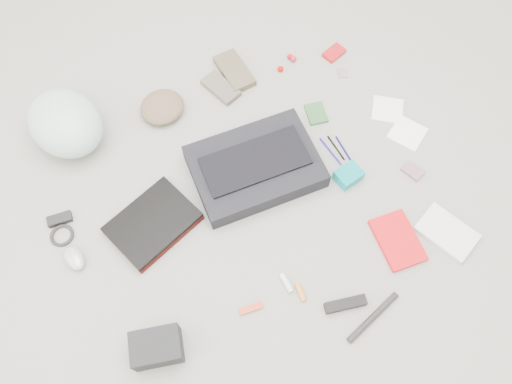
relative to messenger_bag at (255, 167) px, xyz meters
name	(u,v)px	position (x,y,z in m)	size (l,w,h in m)	color
ground_plane	(256,197)	(-0.05, -0.11, -0.04)	(4.00, 4.00, 0.00)	gray
messenger_bag	(255,167)	(0.00, 0.00, 0.00)	(0.51, 0.36, 0.08)	black
bag_flap	(255,161)	(0.00, 0.00, 0.05)	(0.42, 0.19, 0.01)	black
laptop_sleeve	(153,224)	(-0.47, -0.04, -0.03)	(0.33, 0.24, 0.02)	#340B09
laptop	(152,222)	(-0.47, -0.04, -0.01)	(0.33, 0.24, 0.02)	black
bike_helmet	(65,123)	(-0.63, 0.50, 0.06)	(0.29, 0.36, 0.21)	silver
beanie	(162,107)	(-0.23, 0.45, -0.01)	(0.20, 0.19, 0.07)	brown
mitten_left	(221,88)	(0.05, 0.45, -0.03)	(0.09, 0.18, 0.03)	#61574D
mitten_right	(234,71)	(0.14, 0.51, -0.03)	(0.11, 0.22, 0.03)	brown
power_brick	(60,219)	(-0.79, 0.14, -0.03)	(0.09, 0.04, 0.03)	black
cable_coil	(62,235)	(-0.81, 0.08, -0.04)	(0.09, 0.09, 0.01)	black
mouse	(74,258)	(-0.79, -0.04, -0.02)	(0.07, 0.11, 0.04)	#AAAAAA
camera_bag	(157,347)	(-0.62, -0.50, 0.01)	(0.17, 0.12, 0.11)	black
multitool	(251,309)	(-0.27, -0.51, -0.04)	(0.09, 0.02, 0.01)	red
toiletry_tube_white	(286,283)	(-0.11, -0.48, -0.03)	(0.02, 0.02, 0.08)	silver
toiletry_tube_orange	(301,292)	(-0.08, -0.54, -0.03)	(0.02, 0.02, 0.07)	orange
u_lock	(345,304)	(0.05, -0.65, -0.03)	(0.16, 0.04, 0.03)	black
bike_pump	(373,317)	(0.12, -0.73, -0.03)	(0.02, 0.02, 0.25)	black
book_red	(397,240)	(0.36, -0.52, -0.03)	(0.15, 0.22, 0.02)	red
book_white	(447,232)	(0.55, -0.58, -0.03)	(0.15, 0.22, 0.02)	silver
notepad	(316,113)	(0.37, 0.14, -0.04)	(0.08, 0.11, 0.01)	#2E5A2F
pen_blue	(330,151)	(0.33, -0.06, -0.04)	(0.01, 0.01, 0.15)	#1E1896
pen_black	(336,148)	(0.36, -0.05, -0.04)	(0.01, 0.01, 0.13)	black
pen_navy	(344,149)	(0.39, -0.07, -0.04)	(0.01, 0.01, 0.14)	#070759
accordion_wallet	(348,175)	(0.33, -0.20, -0.02)	(0.10, 0.08, 0.05)	#039193
card_deck	(413,171)	(0.59, -0.29, -0.03)	(0.06, 0.08, 0.02)	gray
napkin_top	(388,110)	(0.67, 0.02, -0.04)	(0.13, 0.13, 0.01)	white
napkin_bottom	(407,133)	(0.68, -0.12, -0.04)	(0.14, 0.14, 0.01)	white
lollipop_a	(280,69)	(0.34, 0.43, -0.03)	(0.03, 0.03, 0.03)	#C00800
lollipop_b	(290,57)	(0.41, 0.48, -0.03)	(0.03, 0.03, 0.03)	#AC091B
lollipop_c	(293,59)	(0.42, 0.45, -0.03)	(0.03, 0.03, 0.03)	red
altoids_tin	(334,53)	(0.61, 0.40, -0.03)	(0.10, 0.06, 0.02)	red
stamp_sheet	(342,73)	(0.59, 0.29, -0.04)	(0.05, 0.06, 0.00)	gray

